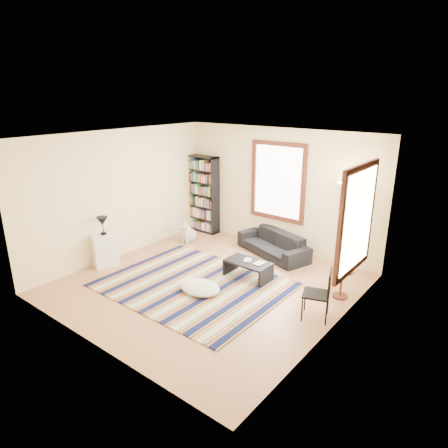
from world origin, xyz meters
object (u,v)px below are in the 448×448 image
Objects in this scene: coffee_table at (248,270)px; dog at (189,231)px; side_table at (341,283)px; white_cabinet at (105,250)px; floor_cushion at (200,287)px; folding_chair at (316,294)px; bookshelf at (203,194)px; sofa at (273,244)px; floor_lamp at (340,228)px.

dog is at bearing 161.64° from coffee_table.
white_cabinet is (-4.50, -1.78, 0.08)m from side_table.
floor_cushion is 2.15m from folding_chair.
dog is (-4.09, 0.36, 0.01)m from side_table.
bookshelf is 4.57m from side_table.
bookshelf is at bearing 130.16° from floor_cushion.
dog is (-2.34, 0.78, 0.10)m from coffee_table.
floor_cushion is 2.57m from side_table.
folding_chair is at bearing -26.38° from bookshelf.
coffee_table is 1.10m from floor_cushion.
folding_chair reaches higher than side_table.
bookshelf is 1.14m from dog.
sofa is at bearing 100.69° from coffee_table.
side_table is at bearing 13.18° from coffee_table.
folding_chair is (-0.05, -0.93, 0.16)m from side_table.
bookshelf is 2.48× the size of floor_cushion.
floor_cushion is 1.15× the size of white_cabinet.
dog is at bearing 137.51° from floor_cushion.
white_cabinet is at bearing -108.11° from dog.
sofa is at bearing 116.64° from folding_chair.
floor_lamp is (1.49, 0.10, 0.67)m from sofa.
bookshelf reaches higher than white_cabinet.
dog is at bearing 142.45° from folding_chair.
side_table is at bearing -63.39° from floor_lamp.
floor_cushion is at bearing -49.84° from bookshelf.
coffee_table is 1.05× the size of folding_chair.
coffee_table is 1.29× the size of white_cabinet.
folding_chair reaches higher than white_cabinet.
sofa reaches higher than coffee_table.
white_cabinet is at bearing -144.78° from floor_lamp.
dog reaches higher than coffee_table.
coffee_table reaches higher than floor_cushion.
floor_lamp is (1.24, 1.44, 0.75)m from coffee_table.
white_cabinet reaches higher than side_table.
white_cabinet is (-4.45, -0.85, -0.08)m from folding_chair.
sofa is at bearing 155.06° from side_table.
folding_chair is 1.23× the size of white_cabinet.
dog is at bearing -146.41° from sofa.
bookshelf is 2.22× the size of coffee_table.
floor_cushion is at bearing 174.49° from folding_chair.
bookshelf is at bearing 99.77° from dog.
side_table is (4.35, -1.20, -0.73)m from bookshelf.
floor_lamp is (1.59, 2.49, 0.83)m from floor_cushion.
bookshelf reaches higher than dog.
folding_chair is (1.70, -0.52, 0.25)m from coffee_table.
folding_chair is at bearing -25.05° from dog.
coffee_table is 1.62× the size of dog.
dog is (-2.08, -0.57, 0.01)m from sofa.
floor_cushion is at bearing -108.73° from coffee_table.
floor_lamp is at bearing 54.71° from white_cabinet.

